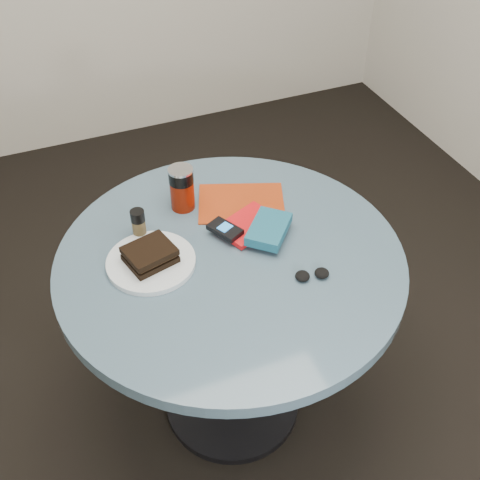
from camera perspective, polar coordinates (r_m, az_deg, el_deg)
name	(u,v)px	position (r m, az deg, el deg)	size (l,w,h in m)	color
ground	(232,404)	(2.29, -0.72, -15.24)	(4.00, 4.00, 0.00)	black
table	(231,295)	(1.83, -0.87, -5.22)	(1.00, 1.00, 0.75)	black
plate	(151,262)	(1.70, -8.43, -2.08)	(0.25, 0.25, 0.02)	silver
sandwich	(150,255)	(1.68, -8.54, -1.38)	(0.15, 0.14, 0.05)	black
soda_can	(182,188)	(1.85, -5.53, 4.91)	(0.09, 0.09, 0.14)	maroon
pepper_grinder	(139,224)	(1.77, -9.59, 1.53)	(0.05, 0.05, 0.10)	#504022
magazine	(241,203)	(1.89, 0.12, 3.53)	(0.27, 0.20, 0.00)	#922E0D
red_book	(248,225)	(1.80, 0.75, 1.46)	(0.18, 0.12, 0.01)	red
novel	(269,229)	(1.75, 2.75, 1.05)	(0.15, 0.10, 0.03)	navy
mp3_player	(225,229)	(1.76, -1.44, 1.01)	(0.10, 0.11, 0.02)	black
headphones	(312,275)	(1.65, 6.85, -3.27)	(0.10, 0.06, 0.02)	black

